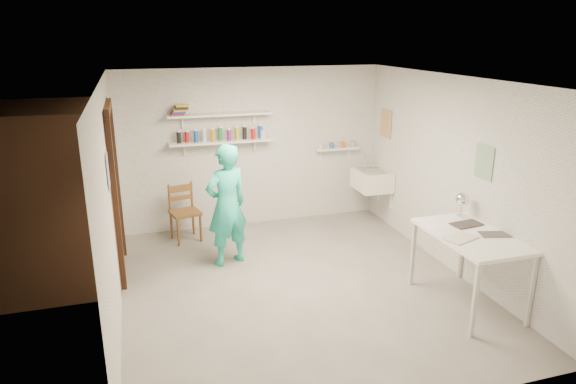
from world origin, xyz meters
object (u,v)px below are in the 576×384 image
object	(u,v)px
wooden_chair	(185,213)
desk_lamp	(462,199)
wall_clock	(229,180)
work_table	(468,269)
man	(227,205)
belfast_sink	(372,180)

from	to	relation	value
wooden_chair	desk_lamp	bearing A→B (deg)	-49.98
wall_clock	work_table	bearing A→B (deg)	-63.17
man	work_table	size ratio (longest dim) A/B	1.27
belfast_sink	man	size ratio (longest dim) A/B	0.38
desk_lamp	wall_clock	bearing A→B (deg)	148.00
belfast_sink	wall_clock	size ratio (longest dim) A/B	2.11
work_table	man	bearing A→B (deg)	141.85
wooden_chair	work_table	xyz separation A→B (m)	(2.75, -2.75, -0.00)
belfast_sink	wooden_chair	xyz separation A→B (m)	(-2.86, 0.12, -0.28)
belfast_sink	wall_clock	distance (m)	2.44
wall_clock	work_table	size ratio (longest dim) A/B	0.23
wall_clock	work_table	world-z (taller)	wall_clock
work_table	desk_lamp	xyz separation A→B (m)	(0.20, 0.50, 0.63)
wooden_chair	work_table	size ratio (longest dim) A/B	0.67
man	work_table	xyz separation A→B (m)	(2.30, -1.81, -0.38)
belfast_sink	work_table	world-z (taller)	belfast_sink
wall_clock	man	bearing A→B (deg)	-132.00
man	work_table	distance (m)	2.95
wall_clock	work_table	xyz separation A→B (m)	(2.22, -2.01, -0.64)
man	desk_lamp	world-z (taller)	man
wooden_chair	desk_lamp	xyz separation A→B (m)	(2.95, -2.25, 0.63)
man	wooden_chair	bearing A→B (deg)	-85.71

